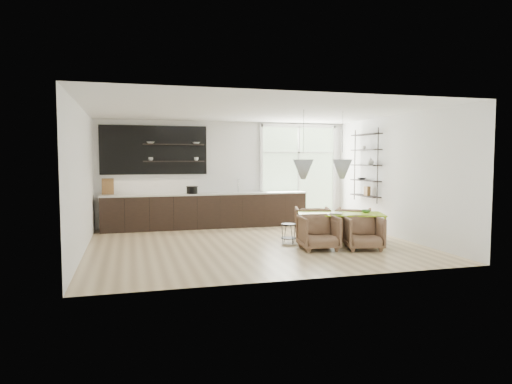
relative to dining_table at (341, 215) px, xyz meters
name	(u,v)px	position (x,y,z in m)	size (l,w,h in m)	color
room	(265,176)	(-1.28, 1.52, 0.83)	(7.02, 6.01, 2.91)	beige
kitchen_run	(203,206)	(-2.56, 3.11, -0.03)	(5.54, 0.69, 2.75)	black
right_shelving	(366,167)	(1.49, 1.60, 1.02)	(0.26, 1.22, 1.90)	black
dining_table	(341,215)	(0.00, 0.00, 0.00)	(2.02, 1.37, 0.67)	#9ED416
armchair_back_left	(312,222)	(-0.30, 0.88, -0.26)	(0.79, 0.81, 0.74)	#7F6146
armchair_back_right	(353,223)	(0.60, 0.55, -0.27)	(0.77, 0.79, 0.72)	#7F6146
armchair_front_left	(319,232)	(-0.72, -0.47, -0.27)	(0.76, 0.78, 0.71)	#7F6146
armchair_front_right	(363,233)	(0.18, -0.70, -0.28)	(0.74, 0.76, 0.69)	#7F6146
wire_stool	(289,231)	(-1.09, 0.33, -0.35)	(0.35, 0.35, 0.44)	black
table_book	(330,213)	(-0.25, -0.01, 0.06)	(0.25, 0.34, 0.03)	white
table_bowl	(366,211)	(0.61, -0.02, 0.08)	(0.20, 0.20, 0.06)	#4C8248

